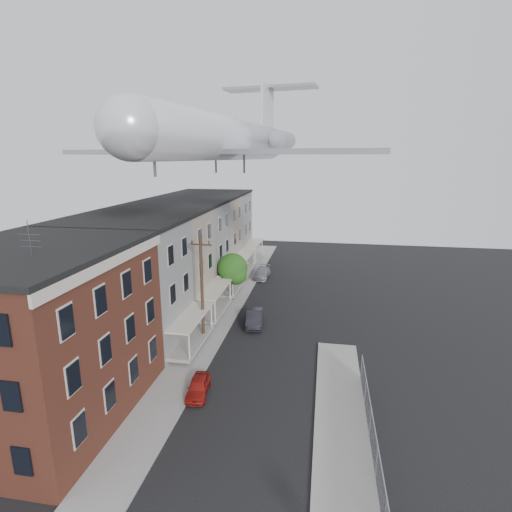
{
  "coord_description": "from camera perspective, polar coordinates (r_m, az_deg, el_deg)",
  "views": [
    {
      "loc": [
        4.09,
        -11.78,
        15.11
      ],
      "look_at": [
        0.5,
        8.82,
        9.89
      ],
      "focal_mm": 28.0,
      "sensor_mm": 36.0,
      "label": 1
    }
  ],
  "objects": [
    {
      "name": "car_mid",
      "position": [
        37.18,
        -0.24,
        -8.82
      ],
      "size": [
        2.01,
        4.32,
        1.37
      ],
      "primitive_type": "imported",
      "rotation": [
        0.0,
        0.0,
        0.14
      ],
      "color": "black",
      "rests_on": "ground"
    },
    {
      "name": "sidewalk_left",
      "position": [
        39.98,
        -4.77,
        -8.16
      ],
      "size": [
        3.0,
        62.0,
        0.12
      ],
      "primitive_type": "cube",
      "color": "gray",
      "rests_on": "ground"
    },
    {
      "name": "street_tree",
      "position": [
        42.42,
        -3.24,
        -1.97
      ],
      "size": [
        3.22,
        3.2,
        5.2
      ],
      "color": "black",
      "rests_on": "ground"
    },
    {
      "name": "row_house_a",
      "position": [
        34.01,
        -18.82,
        -3.83
      ],
      "size": [
        11.98,
        7.0,
        10.3
      ],
      "color": "slate",
      "rests_on": "ground"
    },
    {
      "name": "row_house_c",
      "position": [
        46.31,
        -10.63,
        1.32
      ],
      "size": [
        11.98,
        7.0,
        10.3
      ],
      "color": "slate",
      "rests_on": "ground"
    },
    {
      "name": "row_house_d",
      "position": [
        52.78,
        -8.0,
        2.97
      ],
      "size": [
        11.98,
        7.0,
        10.3
      ],
      "color": "gray",
      "rests_on": "ground"
    },
    {
      "name": "airplane",
      "position": [
        35.43,
        -4.07,
        16.44
      ],
      "size": [
        26.86,
        30.67,
        8.82
      ],
      "color": "silver",
      "rests_on": "ground"
    },
    {
      "name": "sidewalk_right",
      "position": [
        23.33,
        12.29,
        -26.52
      ],
      "size": [
        3.0,
        26.0,
        0.12
      ],
      "primitive_type": "cube",
      "color": "gray",
      "rests_on": "ground"
    },
    {
      "name": "curb_left",
      "position": [
        39.65,
        -2.72,
        -8.3
      ],
      "size": [
        0.15,
        62.0,
        0.14
      ],
      "primitive_type": "cube",
      "color": "gray",
      "rests_on": "ground"
    },
    {
      "name": "row_house_b",
      "position": [
        40.02,
        -14.09,
        -0.86
      ],
      "size": [
        11.98,
        7.0,
        10.3
      ],
      "color": "gray",
      "rests_on": "ground"
    },
    {
      "name": "curb_right",
      "position": [
        23.28,
        8.32,
        -26.39
      ],
      "size": [
        0.15,
        26.0,
        0.14
      ],
      "primitive_type": "cube",
      "color": "gray",
      "rests_on": "ground"
    },
    {
      "name": "corner_building",
      "position": [
        26.65,
        -28.7,
        -9.72
      ],
      "size": [
        10.31,
        12.3,
        12.15
      ],
      "color": "#321610",
      "rests_on": "ground"
    },
    {
      "name": "utility_pole",
      "position": [
        33.01,
        -7.73,
        -4.55
      ],
      "size": [
        1.8,
        0.26,
        9.0
      ],
      "color": "black",
      "rests_on": "ground"
    },
    {
      "name": "car_far",
      "position": [
        51.13,
        0.85,
        -2.43
      ],
      "size": [
        1.92,
        4.48,
        1.29
      ],
      "primitive_type": "imported",
      "rotation": [
        0.0,
        0.0,
        -0.03
      ],
      "color": "gray",
      "rests_on": "ground"
    },
    {
      "name": "chainlink_fence",
      "position": [
        22.11,
        16.87,
        -26.34
      ],
      "size": [
        0.06,
        18.06,
        1.9
      ],
      "color": "gray",
      "rests_on": "ground"
    },
    {
      "name": "car_near",
      "position": [
        27.61,
        -8.24,
        -17.98
      ],
      "size": [
        1.68,
        3.36,
        1.1
      ],
      "primitive_type": "imported",
      "rotation": [
        0.0,
        0.0,
        0.12
      ],
      "color": "#9F1A14",
      "rests_on": "ground"
    },
    {
      "name": "row_house_e",
      "position": [
        59.37,
        -5.94,
        4.25
      ],
      "size": [
        11.98,
        7.0,
        10.3
      ],
      "color": "slate",
      "rests_on": "ground"
    }
  ]
}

